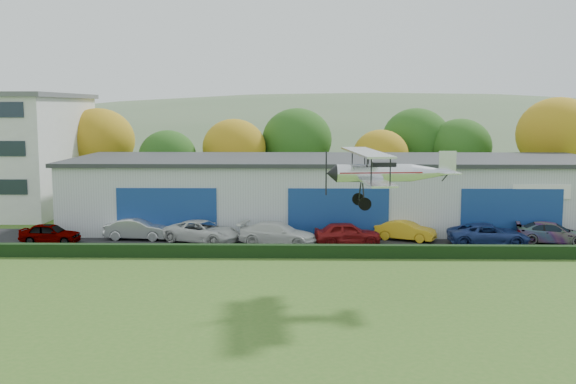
{
  "coord_description": "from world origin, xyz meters",
  "views": [
    {
      "loc": [
        2.37,
        -24.87,
        9.21
      ],
      "look_at": [
        1.7,
        11.14,
        4.7
      ],
      "focal_mm": 42.44,
      "sensor_mm": 36.0,
      "label": 1
    }
  ],
  "objects_px": {
    "car_1": "(138,229)",
    "car_4": "(347,233)",
    "hangar": "(334,191)",
    "car_5": "(405,230)",
    "car_3": "(278,234)",
    "car_7": "(552,233)",
    "car_2": "(203,231)",
    "car_0": "(50,233)",
    "car_6": "(489,235)",
    "biplane": "(385,171)"
  },
  "relations": [
    {
      "from": "car_2",
      "to": "car_7",
      "type": "xyz_separation_m",
      "value": [
        23.74,
        0.16,
        -0.04
      ]
    },
    {
      "from": "car_2",
      "to": "car_4",
      "type": "distance_m",
      "value": 9.83
    },
    {
      "from": "hangar",
      "to": "car_7",
      "type": "distance_m",
      "value": 16.24
    },
    {
      "from": "car_2",
      "to": "car_4",
      "type": "height_order",
      "value": "car_4"
    },
    {
      "from": "car_1",
      "to": "car_4",
      "type": "distance_m",
      "value": 14.54
    },
    {
      "from": "hangar",
      "to": "car_3",
      "type": "distance_m",
      "value": 9.42
    },
    {
      "from": "car_5",
      "to": "car_0",
      "type": "bearing_deg",
      "value": 117.51
    },
    {
      "from": "car_4",
      "to": "car_6",
      "type": "relative_size",
      "value": 0.84
    },
    {
      "from": "hangar",
      "to": "car_1",
      "type": "bearing_deg",
      "value": -155.08
    },
    {
      "from": "car_2",
      "to": "biplane",
      "type": "distance_m",
      "value": 17.18
    },
    {
      "from": "hangar",
      "to": "car_2",
      "type": "xyz_separation_m",
      "value": [
        -9.3,
        -7.36,
        -1.87
      ]
    },
    {
      "from": "car_3",
      "to": "car_4",
      "type": "xyz_separation_m",
      "value": [
        4.63,
        0.32,
        -0.0
      ]
    },
    {
      "from": "car_6",
      "to": "biplane",
      "type": "height_order",
      "value": "biplane"
    },
    {
      "from": "car_3",
      "to": "car_7",
      "type": "relative_size",
      "value": 1.1
    },
    {
      "from": "hangar",
      "to": "car_3",
      "type": "xyz_separation_m",
      "value": [
        -4.12,
        -8.27,
        -1.84
      ]
    },
    {
      "from": "car_5",
      "to": "car_1",
      "type": "bearing_deg",
      "value": 114.13
    },
    {
      "from": "car_1",
      "to": "car_2",
      "type": "distance_m",
      "value": 4.74
    },
    {
      "from": "car_2",
      "to": "car_3",
      "type": "height_order",
      "value": "car_3"
    },
    {
      "from": "car_7",
      "to": "car_1",
      "type": "bearing_deg",
      "value": 102.54
    },
    {
      "from": "car_0",
      "to": "biplane",
      "type": "xyz_separation_m",
      "value": [
        21.07,
        -11.67,
        5.36
      ]
    },
    {
      "from": "biplane",
      "to": "car_2",
      "type": "bearing_deg",
      "value": 125.9
    },
    {
      "from": "car_0",
      "to": "car_3",
      "type": "xyz_separation_m",
      "value": [
        15.44,
        -0.32,
        0.08
      ]
    },
    {
      "from": "car_1",
      "to": "car_3",
      "type": "relative_size",
      "value": 0.85
    },
    {
      "from": "car_0",
      "to": "car_4",
      "type": "bearing_deg",
      "value": -87.03
    },
    {
      "from": "hangar",
      "to": "car_5",
      "type": "relative_size",
      "value": 9.81
    },
    {
      "from": "car_0",
      "to": "car_7",
      "type": "xyz_separation_m",
      "value": [
        34.0,
        0.74,
        0.01
      ]
    },
    {
      "from": "car_4",
      "to": "car_0",
      "type": "bearing_deg",
      "value": 84.19
    },
    {
      "from": "car_4",
      "to": "car_3",
      "type": "bearing_deg",
      "value": 88.19
    },
    {
      "from": "car_2",
      "to": "car_7",
      "type": "height_order",
      "value": "car_2"
    },
    {
      "from": "hangar",
      "to": "car_6",
      "type": "bearing_deg",
      "value": -39.64
    },
    {
      "from": "car_1",
      "to": "car_3",
      "type": "xyz_separation_m",
      "value": [
        9.84,
        -1.78,
        0.03
      ]
    },
    {
      "from": "car_3",
      "to": "car_7",
      "type": "bearing_deg",
      "value": -72.05
    },
    {
      "from": "car_7",
      "to": "car_6",
      "type": "bearing_deg",
      "value": 115.98
    },
    {
      "from": "car_2",
      "to": "car_6",
      "type": "bearing_deg",
      "value": -69.52
    },
    {
      "from": "car_2",
      "to": "car_3",
      "type": "relative_size",
      "value": 1.0
    },
    {
      "from": "biplane",
      "to": "car_7",
      "type": "bearing_deg",
      "value": 38.33
    },
    {
      "from": "hangar",
      "to": "car_5",
      "type": "height_order",
      "value": "hangar"
    },
    {
      "from": "car_1",
      "to": "car_4",
      "type": "height_order",
      "value": "car_4"
    },
    {
      "from": "car_0",
      "to": "biplane",
      "type": "distance_m",
      "value": 24.68
    },
    {
      "from": "car_1",
      "to": "car_4",
      "type": "bearing_deg",
      "value": -90.64
    },
    {
      "from": "car_4",
      "to": "car_6",
      "type": "height_order",
      "value": "car_4"
    },
    {
      "from": "car_1",
      "to": "car_7",
      "type": "height_order",
      "value": "car_1"
    },
    {
      "from": "car_1",
      "to": "car_6",
      "type": "bearing_deg",
      "value": -88.94
    },
    {
      "from": "car_7",
      "to": "biplane",
      "type": "height_order",
      "value": "biplane"
    },
    {
      "from": "car_4",
      "to": "car_5",
      "type": "bearing_deg",
      "value": -75.31
    },
    {
      "from": "car_3",
      "to": "biplane",
      "type": "relative_size",
      "value": 0.71
    },
    {
      "from": "car_6",
      "to": "car_7",
      "type": "distance_m",
      "value": 4.67
    },
    {
      "from": "car_2",
      "to": "biplane",
      "type": "height_order",
      "value": "biplane"
    },
    {
      "from": "car_7",
      "to": "car_3",
      "type": "bearing_deg",
      "value": 107.27
    },
    {
      "from": "hangar",
      "to": "car_0",
      "type": "relative_size",
      "value": 10.16
    }
  ]
}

